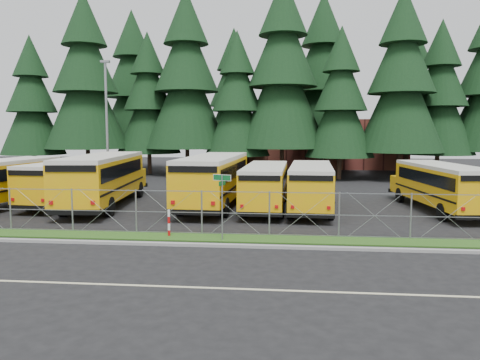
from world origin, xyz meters
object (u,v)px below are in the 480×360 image
at_px(bus_0, 3,184).
at_px(light_standard, 107,120).
at_px(bus_4, 215,181).
at_px(bus_5, 266,187).
at_px(bus_east, 439,188).
at_px(street_sign, 222,193).
at_px(bus_1, 73,182).
at_px(bus_6, 311,187).
at_px(striped_bollard, 169,223).
at_px(bus_2, 104,181).

xyz_separation_m(bus_0, light_standard, (2.60, 9.97, 4.06)).
height_order(bus_4, bus_5, bus_4).
bearing_deg(light_standard, bus_east, -20.46).
distance_m(bus_east, street_sign, 14.27).
distance_m(bus_east, light_standard, 24.99).
distance_m(bus_1, bus_6, 14.95).
height_order(bus_east, striped_bollard, bus_east).
bearing_deg(bus_0, bus_4, 11.82).
xyz_separation_m(bus_2, bus_5, (9.87, 0.02, -0.27)).
bearing_deg(street_sign, striped_bollard, 167.96).
height_order(bus_5, bus_east, bus_east).
relative_size(bus_0, bus_1, 1.06).
relative_size(bus_4, street_sign, 4.24).
xyz_separation_m(bus_0, street_sign, (14.31, -7.22, 0.59)).
bearing_deg(bus_0, bus_1, 33.92).
bearing_deg(bus_6, light_standard, 153.27).
distance_m(bus_5, bus_east, 9.95).
bearing_deg(street_sign, bus_5, 80.18).
bearing_deg(bus_0, striped_bollard, -25.03).
relative_size(bus_2, striped_bollard, 10.05).
bearing_deg(bus_east, bus_6, 176.77).
bearing_deg(bus_east, street_sign, -148.97).
relative_size(bus_east, striped_bollard, 8.65).
bearing_deg(bus_5, bus_6, -0.09).
bearing_deg(street_sign, bus_6, 63.70).
height_order(bus_0, bus_2, bus_2).
relative_size(bus_0, street_sign, 3.91).
bearing_deg(bus_2, striped_bollard, -57.92).
bearing_deg(light_standard, bus_4, -39.74).
distance_m(bus_2, bus_5, 9.87).
height_order(bus_0, bus_east, bus_0).
bearing_deg(striped_bollard, bus_east, 30.26).
height_order(bus_1, bus_2, bus_2).
height_order(bus_6, striped_bollard, bus_6).
bearing_deg(bus_4, bus_east, 1.28).
distance_m(bus_4, bus_5, 3.19).
height_order(bus_0, bus_6, bus_0).
height_order(bus_1, light_standard, light_standard).
relative_size(bus_6, bus_east, 0.98).
distance_m(bus_2, bus_4, 6.76).
distance_m(bus_6, striped_bollard, 10.10).
xyz_separation_m(bus_5, bus_6, (2.63, -0.07, 0.02)).
bearing_deg(street_sign, bus_1, 139.80).
distance_m(bus_2, bus_6, 12.50).
height_order(street_sign, striped_bollard, street_sign).
relative_size(bus_6, striped_bollard, 8.48).
distance_m(bus_2, bus_east, 19.82).
bearing_deg(bus_2, bus_6, -5.93).
xyz_separation_m(bus_6, light_standard, (-15.77, 8.96, 4.17)).
xyz_separation_m(bus_5, striped_bollard, (-3.85, -7.78, -0.71)).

